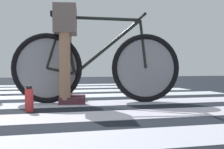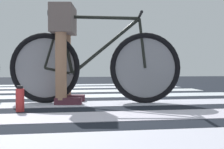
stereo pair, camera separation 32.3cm
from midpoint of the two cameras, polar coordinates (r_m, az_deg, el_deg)
name	(u,v)px [view 1 (the left image)]	position (r m, az deg, el deg)	size (l,w,h in m)	color
ground	(20,99)	(3.66, -19.75, -4.58)	(18.00, 14.00, 0.02)	black
crosswalk_markings	(20,101)	(3.37, -19.97, -4.89)	(5.41, 5.73, 0.00)	#B9BAC8
bicycle_1_of_2	(97,65)	(3.03, -5.97, 1.75)	(1.72, 0.54, 0.93)	black
cyclist_1_of_2	(66,41)	(3.07, -11.83, 6.43)	(0.37, 0.44, 0.98)	#A87A5B
water_bottle	(29,100)	(2.55, -19.27, -4.67)	(0.07, 0.07, 0.21)	red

